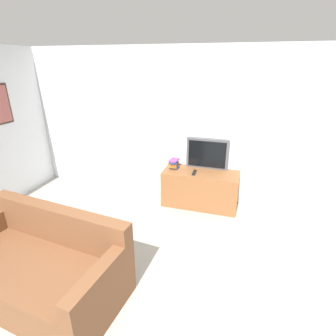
{
  "coord_description": "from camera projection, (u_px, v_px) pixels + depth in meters",
  "views": [
    {
      "loc": [
        0.9,
        -1.31,
        2.35
      ],
      "look_at": [
        -0.19,
        2.3,
        0.81
      ],
      "focal_mm": 28.0,
      "sensor_mm": 36.0,
      "label": 1
    }
  ],
  "objects": [
    {
      "name": "tv_stand",
      "position": [
        200.0,
        189.0,
        4.51
      ],
      "size": [
        1.27,
        0.52,
        0.62
      ],
      "color": "brown",
      "rests_on": "ground_plane"
    },
    {
      "name": "couch",
      "position": [
        40.0,
        269.0,
        2.81
      ],
      "size": [
        1.94,
        1.12,
        0.86
      ],
      "rotation": [
        0.0,
        0.0,
        -0.11
      ],
      "color": "brown",
      "rests_on": "ground_plane"
    },
    {
      "name": "book_stack",
      "position": [
        174.0,
        164.0,
        4.54
      ],
      "size": [
        0.18,
        0.23,
        0.15
      ],
      "color": "#23478E",
      "rests_on": "tv_stand"
    },
    {
      "name": "wall_back",
      "position": [
        191.0,
        127.0,
        4.49
      ],
      "size": [
        9.0,
        0.06,
        2.6
      ],
      "color": "silver",
      "rests_on": "ground_plane"
    },
    {
      "name": "television",
      "position": [
        207.0,
        154.0,
        4.47
      ],
      "size": [
        0.71,
        0.09,
        0.53
      ],
      "color": "#4C4C51",
      "rests_on": "tv_stand"
    },
    {
      "name": "remote_on_stand",
      "position": [
        194.0,
        172.0,
        4.35
      ],
      "size": [
        0.05,
        0.2,
        0.02
      ],
      "rotation": [
        0.0,
        0.0,
        0.03
      ],
      "color": "black",
      "rests_on": "tv_stand"
    }
  ]
}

